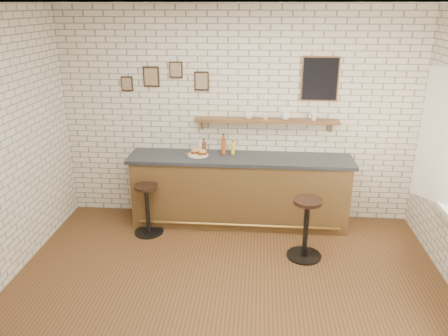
% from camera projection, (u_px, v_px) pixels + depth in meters
% --- Properties ---
extents(ground, '(5.00, 5.00, 0.00)m').
position_uv_depth(ground, '(226.00, 294.00, 4.80)').
color(ground, brown).
rests_on(ground, ground).
extents(bar_counter, '(3.10, 0.65, 1.01)m').
position_uv_depth(bar_counter, '(240.00, 190.00, 6.20)').
color(bar_counter, brown).
rests_on(bar_counter, ground).
extents(sandwich_plate, '(0.28, 0.28, 0.01)m').
position_uv_depth(sandwich_plate, '(198.00, 155.00, 6.09)').
color(sandwich_plate, white).
rests_on(sandwich_plate, bar_counter).
extents(ciabatta_sandwich, '(0.24, 0.16, 0.08)m').
position_uv_depth(ciabatta_sandwich, '(199.00, 152.00, 6.07)').
color(ciabatta_sandwich, '#DBA85A').
rests_on(ciabatta_sandwich, sandwich_plate).
extents(potato_chips, '(0.27, 0.17, 0.00)m').
position_uv_depth(potato_chips, '(197.00, 154.00, 6.09)').
color(potato_chips, '#E2A14F').
rests_on(potato_chips, sandwich_plate).
extents(bitters_bottle_brown, '(0.07, 0.07, 0.21)m').
position_uv_depth(bitters_bottle_brown, '(204.00, 147.00, 6.15)').
color(bitters_bottle_brown, brown).
rests_on(bitters_bottle_brown, bar_counter).
extents(bitters_bottle_white, '(0.06, 0.06, 0.24)m').
position_uv_depth(bitters_bottle_white, '(200.00, 147.00, 6.15)').
color(bitters_bottle_white, beige).
rests_on(bitters_bottle_white, bar_counter).
extents(bitters_bottle_amber, '(0.07, 0.07, 0.29)m').
position_uv_depth(bitters_bottle_amber, '(223.00, 146.00, 6.12)').
color(bitters_bottle_amber, '#9F4B19').
rests_on(bitters_bottle_amber, bar_counter).
extents(condiment_bottle_yellow, '(0.06, 0.06, 0.20)m').
position_uv_depth(condiment_bottle_yellow, '(233.00, 148.00, 6.12)').
color(condiment_bottle_yellow, yellow).
rests_on(condiment_bottle_yellow, bar_counter).
extents(bar_stool_left, '(0.40, 0.40, 0.72)m').
position_uv_depth(bar_stool_left, '(147.00, 208.00, 5.96)').
color(bar_stool_left, black).
rests_on(bar_stool_left, ground).
extents(bar_stool_right, '(0.46, 0.46, 0.79)m').
position_uv_depth(bar_stool_right, '(306.00, 227.00, 5.37)').
color(bar_stool_right, black).
rests_on(bar_stool_right, ground).
extents(wall_shelf, '(2.00, 0.18, 0.18)m').
position_uv_depth(wall_shelf, '(266.00, 121.00, 6.02)').
color(wall_shelf, brown).
rests_on(wall_shelf, ground).
extents(shelf_cup_a, '(0.14, 0.14, 0.10)m').
position_uv_depth(shelf_cup_a, '(249.00, 115.00, 6.01)').
color(shelf_cup_a, white).
rests_on(shelf_cup_a, wall_shelf).
extents(shelf_cup_b, '(0.11, 0.11, 0.08)m').
position_uv_depth(shelf_cup_b, '(265.00, 116.00, 6.00)').
color(shelf_cup_b, white).
rests_on(shelf_cup_b, wall_shelf).
extents(shelf_cup_c, '(0.16, 0.16, 0.10)m').
position_uv_depth(shelf_cup_c, '(286.00, 116.00, 5.98)').
color(shelf_cup_c, white).
rests_on(shelf_cup_c, wall_shelf).
extents(shelf_cup_d, '(0.12, 0.12, 0.10)m').
position_uv_depth(shelf_cup_d, '(314.00, 117.00, 5.95)').
color(shelf_cup_d, white).
rests_on(shelf_cup_d, wall_shelf).
extents(back_wall_decor, '(2.96, 0.02, 0.56)m').
position_uv_depth(back_wall_decor, '(255.00, 78.00, 5.91)').
color(back_wall_decor, black).
rests_on(back_wall_decor, ground).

